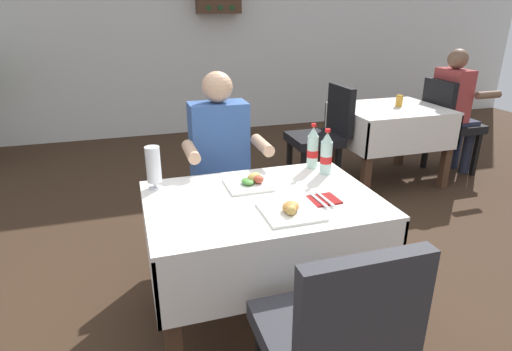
# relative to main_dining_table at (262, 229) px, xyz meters

# --- Properties ---
(ground_plane) EXTENTS (11.00, 11.00, 0.00)m
(ground_plane) POSITION_rel_main_dining_table_xyz_m (0.10, -0.02, -0.56)
(ground_plane) COLOR #382619
(back_wall) EXTENTS (11.00, 0.12, 3.14)m
(back_wall) POSITION_rel_main_dining_table_xyz_m (0.10, 4.05, 1.00)
(back_wall) COLOR silver
(back_wall) RESTS_ON ground
(main_dining_table) EXTENTS (1.13, 0.79, 0.74)m
(main_dining_table) POSITION_rel_main_dining_table_xyz_m (0.00, 0.00, 0.00)
(main_dining_table) COLOR white
(main_dining_table) RESTS_ON ground
(chair_far_diner_seat) EXTENTS (0.44, 0.50, 0.97)m
(chair_far_diner_seat) POSITION_rel_main_dining_table_xyz_m (0.00, 0.79, -0.01)
(chair_far_diner_seat) COLOR #2D2D33
(chair_far_diner_seat) RESTS_ON ground
(chair_near_camera_side) EXTENTS (0.44, 0.50, 0.97)m
(chair_near_camera_side) POSITION_rel_main_dining_table_xyz_m (0.00, -0.79, -0.01)
(chair_near_camera_side) COLOR #2D2D33
(chair_near_camera_side) RESTS_ON ground
(seated_diner_far) EXTENTS (0.50, 0.46, 1.26)m
(seated_diner_far) POSITION_rel_main_dining_table_xyz_m (-0.05, 0.68, 0.15)
(seated_diner_far) COLOR #282D42
(seated_diner_far) RESTS_ON ground
(plate_near_camera) EXTENTS (0.26, 0.26, 0.06)m
(plate_near_camera) POSITION_rel_main_dining_table_xyz_m (0.07, -0.20, 0.19)
(plate_near_camera) COLOR white
(plate_near_camera) RESTS_ON main_dining_table
(plate_far_diner) EXTENTS (0.23, 0.23, 0.06)m
(plate_far_diner) POSITION_rel_main_dining_table_xyz_m (-0.01, 0.17, 0.19)
(plate_far_diner) COLOR white
(plate_far_diner) RESTS_ON main_dining_table
(beer_glass_left) EXTENTS (0.08, 0.08, 0.22)m
(beer_glass_left) POSITION_rel_main_dining_table_xyz_m (-0.49, 0.28, 0.29)
(beer_glass_left) COLOR white
(beer_glass_left) RESTS_ON main_dining_table
(cola_bottle_primary) EXTENTS (0.06, 0.06, 0.26)m
(cola_bottle_primary) POSITION_rel_main_dining_table_xyz_m (0.41, 0.32, 0.29)
(cola_bottle_primary) COLOR silver
(cola_bottle_primary) RESTS_ON main_dining_table
(cola_bottle_secondary) EXTENTS (0.07, 0.07, 0.26)m
(cola_bottle_secondary) POSITION_rel_main_dining_table_xyz_m (0.44, 0.21, 0.29)
(cola_bottle_secondary) COLOR silver
(cola_bottle_secondary) RESTS_ON main_dining_table
(napkin_cutlery_set) EXTENTS (0.18, 0.19, 0.01)m
(napkin_cutlery_set) POSITION_rel_main_dining_table_xyz_m (0.26, -0.12, 0.18)
(napkin_cutlery_set) COLOR maroon
(napkin_cutlery_set) RESTS_ON main_dining_table
(background_dining_table) EXTENTS (0.97, 0.82, 0.74)m
(background_dining_table) POSITION_rel_main_dining_table_xyz_m (1.82, 1.61, -0.01)
(background_dining_table) COLOR white
(background_dining_table) RESTS_ON ground
(background_chair_left) EXTENTS (0.50, 0.44, 0.97)m
(background_chair_left) POSITION_rel_main_dining_table_xyz_m (1.12, 1.61, -0.01)
(background_chair_left) COLOR black
(background_chair_left) RESTS_ON ground
(background_chair_right) EXTENTS (0.50, 0.44, 0.97)m
(background_chair_right) POSITION_rel_main_dining_table_xyz_m (2.51, 1.61, -0.01)
(background_chair_right) COLOR black
(background_chair_right) RESTS_ON ground
(background_patron) EXTENTS (0.46, 0.50, 1.26)m
(background_patron) POSITION_rel_main_dining_table_xyz_m (2.56, 1.61, 0.15)
(background_patron) COLOR #282D42
(background_patron) RESTS_ON ground
(background_table_tumbler) EXTENTS (0.06, 0.06, 0.11)m
(background_table_tumbler) POSITION_rel_main_dining_table_xyz_m (1.91, 1.62, 0.23)
(background_table_tumbler) COLOR #C68928
(background_table_tumbler) RESTS_ON background_dining_table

